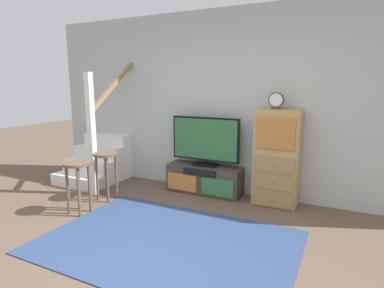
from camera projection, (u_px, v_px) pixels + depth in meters
The scene contains 10 objects.
ground_plane at pixel (133, 273), 2.80m from camera, with size 20.00×20.00×0.00m, color brown.
back_wall at pixel (231, 103), 4.71m from camera, with size 6.40×0.12×2.70m, color #B2B7B2.
area_rug at pixel (168, 242), 3.33m from camera, with size 2.60×1.80×0.01m, color navy.
media_console at pixel (204, 179), 4.82m from camera, with size 1.15×0.38×0.42m.
television at pixel (205, 140), 4.73m from camera, with size 1.06×0.22×0.73m.
side_cabinet at pixel (277, 158), 4.28m from camera, with size 0.58×0.38×1.31m.
desk_clock at pixel (276, 101), 4.14m from camera, with size 0.20×0.08×0.22m.
staircase at pixel (105, 156), 5.65m from camera, with size 1.00×1.36×2.20m.
bar_stool_near at pixel (78, 175), 4.01m from camera, with size 0.34×0.34×0.67m.
bar_stool_far at pixel (106, 165), 4.49m from camera, with size 0.34×0.34×0.68m.
Camera 1 is at (1.60, -2.04, 1.64)m, focal length 29.74 mm.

